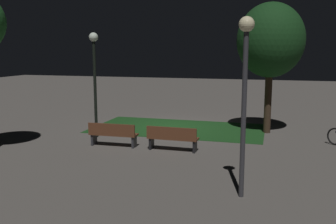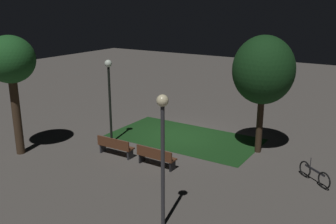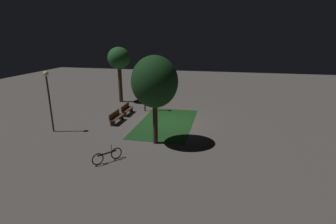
{
  "view_description": "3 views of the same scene",
  "coord_description": "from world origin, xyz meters",
  "px_view_note": "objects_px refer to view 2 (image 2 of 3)",
  "views": [
    {
      "loc": [
        4.51,
        -16.38,
        3.53
      ],
      "look_at": [
        -0.18,
        0.17,
        0.69
      ],
      "focal_mm": 40.29,
      "sensor_mm": 36.0,
      "label": 1
    },
    {
      "loc": [
        9.54,
        -16.2,
        6.77
      ],
      "look_at": [
        -0.69,
        -0.04,
        1.23
      ],
      "focal_mm": 40.0,
      "sensor_mm": 36.0,
      "label": 2
    },
    {
      "loc": [
        18.56,
        4.01,
        6.55
      ],
      "look_at": [
        0.99,
        0.2,
        1.09
      ],
      "focal_mm": 27.06,
      "sensor_mm": 36.0,
      "label": 3
    }
  ],
  "objects_px": {
    "lamp_post_near_wall": "(163,139)",
    "lamp_post_plaza_east": "(109,87)",
    "bench_lawn_edge": "(115,146)",
    "tree_left_canopy": "(263,71)",
    "tree_back_right": "(10,62)",
    "bench_front_right": "(156,156)",
    "bicycle": "(314,174)"
  },
  "relations": [
    {
      "from": "lamp_post_plaza_east",
      "to": "bicycle",
      "type": "relative_size",
      "value": 2.97
    },
    {
      "from": "bench_lawn_edge",
      "to": "tree_left_canopy",
      "type": "distance_m",
      "value": 7.55
    },
    {
      "from": "tree_left_canopy",
      "to": "lamp_post_near_wall",
      "type": "xyz_separation_m",
      "value": [
        -0.43,
        -7.6,
        -0.97
      ]
    },
    {
      "from": "bench_lawn_edge",
      "to": "bench_front_right",
      "type": "relative_size",
      "value": 1.0
    },
    {
      "from": "lamp_post_plaza_east",
      "to": "bicycle",
      "type": "xyz_separation_m",
      "value": [
        9.64,
        0.88,
        -2.55
      ]
    },
    {
      "from": "bench_lawn_edge",
      "to": "bench_front_right",
      "type": "height_order",
      "value": "same"
    },
    {
      "from": "tree_back_right",
      "to": "lamp_post_plaza_east",
      "type": "relative_size",
      "value": 1.3
    },
    {
      "from": "lamp_post_plaza_east",
      "to": "lamp_post_near_wall",
      "type": "bearing_deg",
      "value": -37.64
    },
    {
      "from": "bench_front_right",
      "to": "tree_left_canopy",
      "type": "height_order",
      "value": "tree_left_canopy"
    },
    {
      "from": "bench_lawn_edge",
      "to": "lamp_post_near_wall",
      "type": "distance_m",
      "value": 6.61
    },
    {
      "from": "lamp_post_plaza_east",
      "to": "bench_front_right",
      "type": "bearing_deg",
      "value": -19.3
    },
    {
      "from": "bench_front_right",
      "to": "lamp_post_plaza_east",
      "type": "height_order",
      "value": "lamp_post_plaza_east"
    },
    {
      "from": "lamp_post_near_wall",
      "to": "bicycle",
      "type": "bearing_deg",
      "value": 59.46
    },
    {
      "from": "lamp_post_near_wall",
      "to": "lamp_post_plaza_east",
      "type": "distance_m",
      "value": 7.92
    },
    {
      "from": "bench_front_right",
      "to": "bicycle",
      "type": "height_order",
      "value": "bicycle"
    },
    {
      "from": "lamp_post_plaza_east",
      "to": "bicycle",
      "type": "height_order",
      "value": "lamp_post_plaza_east"
    },
    {
      "from": "tree_left_canopy",
      "to": "lamp_post_plaza_east",
      "type": "relative_size",
      "value": 1.3
    },
    {
      "from": "bench_front_right",
      "to": "tree_left_canopy",
      "type": "relative_size",
      "value": 0.33
    },
    {
      "from": "lamp_post_near_wall",
      "to": "lamp_post_plaza_east",
      "type": "relative_size",
      "value": 1.02
    },
    {
      "from": "tree_back_right",
      "to": "lamp_post_near_wall",
      "type": "relative_size",
      "value": 1.28
    },
    {
      "from": "lamp_post_near_wall",
      "to": "bicycle",
      "type": "relative_size",
      "value": 3.03
    },
    {
      "from": "bench_lawn_edge",
      "to": "lamp_post_plaza_east",
      "type": "xyz_separation_m",
      "value": [
        -1.29,
        1.25,
        2.41
      ]
    },
    {
      "from": "lamp_post_near_wall",
      "to": "lamp_post_plaza_east",
      "type": "bearing_deg",
      "value": 142.36
    },
    {
      "from": "tree_left_canopy",
      "to": "bicycle",
      "type": "relative_size",
      "value": 3.87
    },
    {
      "from": "bench_lawn_edge",
      "to": "tree_back_right",
      "type": "relative_size",
      "value": 0.33
    },
    {
      "from": "tree_back_right",
      "to": "bicycle",
      "type": "relative_size",
      "value": 3.88
    },
    {
      "from": "tree_left_canopy",
      "to": "tree_back_right",
      "type": "bearing_deg",
      "value": -146.7
    },
    {
      "from": "bench_lawn_edge",
      "to": "bicycle",
      "type": "relative_size",
      "value": 1.28
    },
    {
      "from": "tree_back_right",
      "to": "lamp_post_plaza_east",
      "type": "height_order",
      "value": "tree_back_right"
    },
    {
      "from": "tree_back_right",
      "to": "tree_left_canopy",
      "type": "xyz_separation_m",
      "value": [
        9.38,
        6.16,
        -0.4
      ]
    },
    {
      "from": "bench_lawn_edge",
      "to": "tree_left_canopy",
      "type": "relative_size",
      "value": 0.33
    },
    {
      "from": "tree_back_right",
      "to": "lamp_post_plaza_east",
      "type": "distance_m",
      "value": 4.54
    }
  ]
}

